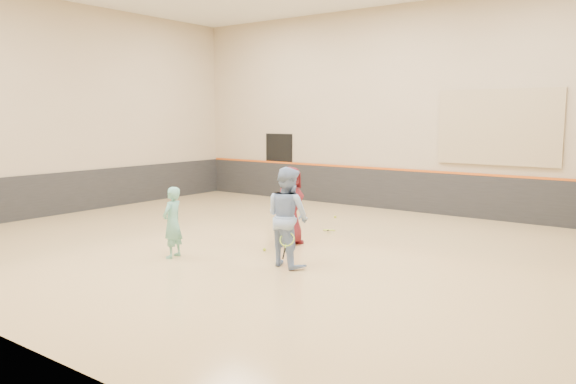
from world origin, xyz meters
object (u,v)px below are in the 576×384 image
Objects in this scene: young_man at (290,206)px; spare_racket at (329,228)px; instructor at (288,217)px; girl at (172,222)px.

spare_racket is at bearing 5.71° from young_man.
spare_racket is (-0.09, 1.74, -0.78)m from young_man.
instructor reaches higher than spare_racket.
girl reaches higher than spare_racket.
spare_racket is at bearing -57.33° from instructor.
young_man is at bearing -86.89° from spare_racket.
girl is 0.83× the size of young_man.
spare_racket is (-1.11, 3.22, -0.86)m from instructor.
instructor is 1.09× the size of young_man.
young_man reaches higher than girl.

